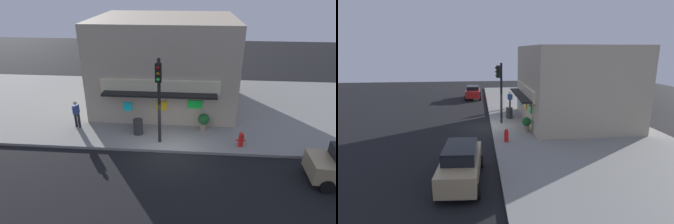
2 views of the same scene
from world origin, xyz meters
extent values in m
plane|color=black|center=(0.00, 0.00, 0.00)|extent=(63.46, 63.46, 0.00)
cube|color=gray|center=(0.00, 6.11, 0.08)|extent=(42.31, 12.23, 0.16)
cube|color=tan|center=(-0.85, 6.82, 3.24)|extent=(9.43, 7.78, 6.15)
cube|color=beige|center=(-0.85, 2.85, 2.77)|extent=(7.17, 0.16, 0.81)
cube|color=black|center=(-0.85, 2.50, 2.41)|extent=(6.79, 0.90, 0.12)
cube|color=#19D8E5|center=(-2.86, 2.87, 1.39)|extent=(0.54, 0.08, 0.55)
cube|color=yellow|center=(-0.76, 2.87, 1.52)|extent=(0.65, 0.08, 0.59)
cube|color=#19E53F|center=(1.30, 2.87, 1.68)|extent=(0.87, 0.08, 0.51)
cylinder|color=black|center=(-0.66, 0.88, 2.58)|extent=(0.18, 0.18, 4.84)
cube|color=black|center=(-0.66, 0.63, 4.33)|extent=(0.32, 0.28, 0.95)
sphere|color=maroon|center=(-0.66, 0.48, 4.63)|extent=(0.18, 0.18, 0.18)
sphere|color=brown|center=(-0.66, 0.48, 4.33)|extent=(0.18, 0.18, 0.18)
sphere|color=#1ED83F|center=(-0.66, 0.48, 4.03)|extent=(0.18, 0.18, 0.18)
cylinder|color=red|center=(3.86, 0.80, 0.49)|extent=(0.29, 0.29, 0.64)
sphere|color=red|center=(3.86, 0.80, 0.89)|extent=(0.25, 0.25, 0.25)
cylinder|color=red|center=(3.66, 0.80, 0.52)|extent=(0.12, 0.10, 0.10)
cylinder|color=red|center=(4.07, 0.80, 0.52)|extent=(0.12, 0.10, 0.10)
cylinder|color=#2D2D2D|center=(-2.04, 1.70, 0.63)|extent=(0.57, 0.57, 0.93)
cylinder|color=black|center=(-6.06, 2.26, 0.63)|extent=(0.19, 0.19, 0.92)
cylinder|color=black|center=(-5.84, 2.21, 0.63)|extent=(0.19, 0.19, 0.92)
cube|color=#334C8C|center=(-5.95, 2.24, 1.37)|extent=(0.33, 0.43, 0.57)
sphere|color=tan|center=(-5.95, 2.24, 1.80)|extent=(0.22, 0.22, 0.22)
cylinder|color=#334C8C|center=(-6.00, 2.03, 1.35)|extent=(0.12, 0.12, 0.51)
cylinder|color=#334C8C|center=(-5.90, 2.44, 1.35)|extent=(0.12, 0.12, 0.51)
cylinder|color=gray|center=(1.85, 2.50, 0.38)|extent=(0.42, 0.42, 0.44)
sphere|color=#195623|center=(1.85, 2.50, 0.89)|extent=(0.67, 0.67, 0.67)
cube|color=#AD1E1E|center=(-12.80, -1.64, 0.74)|extent=(3.96, 1.77, 0.84)
cube|color=black|center=(-12.80, -1.64, 1.39)|extent=(2.14, 1.48, 0.45)
cylinder|color=black|center=(-11.41, -0.77, 0.32)|extent=(0.64, 0.22, 0.64)
cylinder|color=black|center=(-11.42, -2.52, 0.32)|extent=(0.64, 0.22, 0.64)
cylinder|color=black|center=(-14.18, -0.76, 0.32)|extent=(0.64, 0.22, 0.64)
cylinder|color=black|center=(-14.18, -2.51, 0.32)|extent=(0.64, 0.22, 0.64)
cube|color=#9E8966|center=(8.63, -1.81, 0.77)|extent=(4.30, 1.92, 0.89)
cube|color=black|center=(8.63, -1.81, 1.49)|extent=(2.35, 1.54, 0.56)
cylinder|color=black|center=(10.15, -1.05, 0.32)|extent=(0.65, 0.26, 0.64)
cylinder|color=black|center=(10.06, -2.74, 0.32)|extent=(0.65, 0.26, 0.64)
cylinder|color=black|center=(7.20, -0.89, 0.32)|extent=(0.65, 0.26, 0.64)
cylinder|color=black|center=(7.11, -2.57, 0.32)|extent=(0.65, 0.26, 0.64)
camera|label=1|loc=(0.92, -12.89, 8.57)|focal=30.15mm
camera|label=2|loc=(19.85, -0.92, 5.97)|focal=27.80mm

